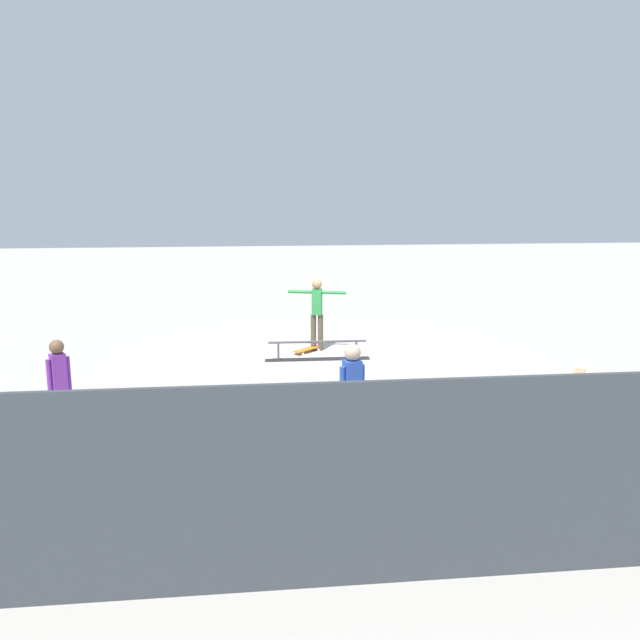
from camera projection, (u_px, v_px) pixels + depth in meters
name	position (u px, v px, depth m)	size (l,w,h in m)	color
ground_plane	(334.00, 362.00, 14.40)	(60.00, 60.00, 0.00)	#ADA89E
grind_rail	(318.00, 351.00, 14.54)	(2.34, 0.29, 0.43)	black
skate_ledge	(435.00, 402.00, 11.12)	(1.76, 0.52, 0.36)	gray
skater_main	(317.00, 309.00, 15.25)	(1.33, 0.42, 1.69)	brown
skateboard_main	(307.00, 349.00, 15.21)	(0.72, 0.69, 0.09)	orange
bystander_blue_shirt	(352.00, 396.00, 8.97)	(0.38, 0.25, 1.68)	#2D3351
bystander_purple_shirt	(60.00, 384.00, 9.76)	(0.33, 0.26, 1.55)	#2D3351
loose_skateboard_natural	(578.00, 374.00, 13.17)	(0.65, 0.76, 0.09)	tan
trash_bin	(561.00, 442.00, 8.70)	(0.56, 0.56, 0.85)	#47474C
back_fence	(447.00, 481.00, 6.20)	(24.00, 0.06, 2.03)	#383D42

